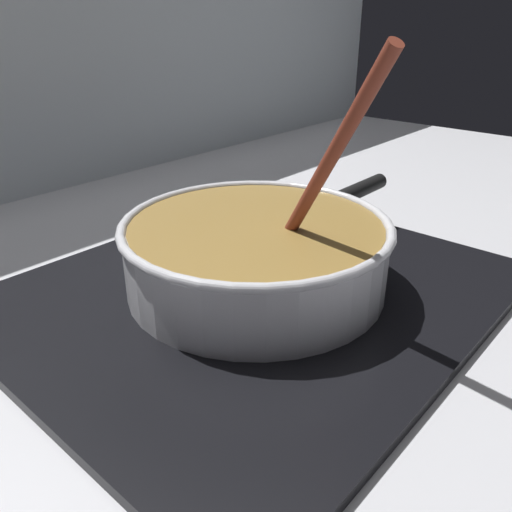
{
  "coord_description": "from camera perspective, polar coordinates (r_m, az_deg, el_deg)",
  "views": [
    {
      "loc": [
        -0.3,
        -0.12,
        0.31
      ],
      "look_at": [
        0.1,
        0.24,
        0.05
      ],
      "focal_mm": 36.33,
      "sensor_mm": 36.0,
      "label": 1
    }
  ],
  "objects": [
    {
      "name": "spare_burner",
      "position": [
        0.73,
        8.37,
        1.49
      ],
      "size": [
        0.14,
        0.14,
        0.01
      ],
      "primitive_type": "cylinder",
      "color": "#262628",
      "rests_on": "hob_plate"
    },
    {
      "name": "hob_plate",
      "position": [
        0.62,
        0.0,
        -3.79
      ],
      "size": [
        0.56,
        0.48,
        0.01
      ],
      "primitive_type": "cube",
      "color": "black",
      "rests_on": "ground"
    },
    {
      "name": "ground",
      "position": [
        0.46,
        14.76,
        -20.79
      ],
      "size": [
        2.4,
        1.6,
        0.04
      ],
      "primitive_type": "cube",
      "color": "#B7B7BC"
    },
    {
      "name": "burner_ring",
      "position": [
        0.61,
        0.0,
        -2.97
      ],
      "size": [
        0.16,
        0.16,
        0.01
      ],
      "primitive_type": "torus",
      "color": "#592D0C",
      "rests_on": "hob_plate"
    },
    {
      "name": "cooking_pan",
      "position": [
        0.59,
        0.1,
        0.48
      ],
      "size": [
        0.44,
        0.32,
        0.28
      ],
      "color": "silver",
      "rests_on": "hob_plate"
    }
  ]
}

